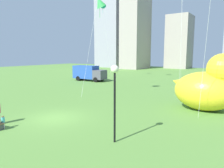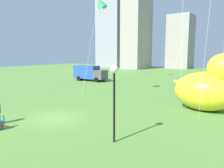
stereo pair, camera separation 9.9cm
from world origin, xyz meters
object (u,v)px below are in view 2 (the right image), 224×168
giant_inflatable_duck (208,87)px  kite_teal (104,5)px  lamppost (114,84)px  person_child (3,121)px  box_truck (90,73)px  kite_green (100,2)px

giant_inflatable_duck → kite_teal: bearing=146.4°
giant_inflatable_duck → lamppost: giant_inflatable_duck is taller
person_child → lamppost: 8.37m
kite_teal → lamppost: bearing=-52.2°
giant_inflatable_duck → box_truck: (-22.52, 10.11, -0.72)m
kite_teal → kite_green: bearing=-54.3°
kite_teal → kite_green: size_ratio=1.35×
person_child → box_truck: bearing=117.6°
lamppost → kite_green: 15.29m
box_truck → lamppost: bearing=-46.5°
kite_green → box_truck: bearing=135.8°
kite_teal → kite_green: 19.61m
lamppost → box_truck: 28.31m
person_child → kite_teal: kite_teal is taller
person_child → box_truck: (-11.99, 22.94, 0.95)m
lamppost → box_truck: bearing=133.5°
giant_inflatable_duck → box_truck: 24.70m
kite_teal → giant_inflatable_duck: bearing=-33.6°
lamppost → kite_green: kite_green is taller
giant_inflatable_duck → lamppost: size_ratio=1.38×
lamppost → box_truck: lamppost is taller
kite_green → person_child: bearing=-84.2°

